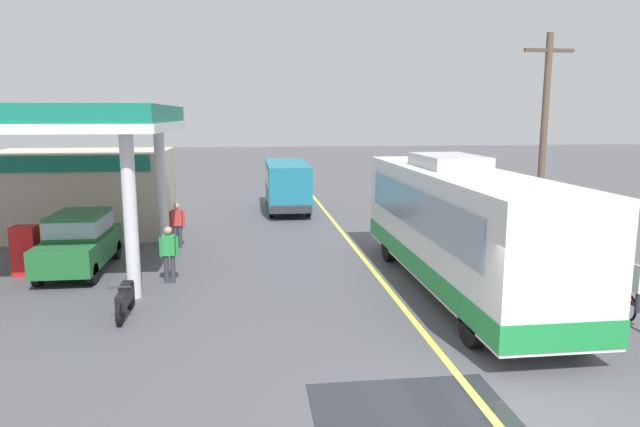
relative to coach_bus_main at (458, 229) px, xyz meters
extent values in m
plane|color=#4C4C51|center=(-1.90, 13.60, -1.72)|extent=(120.00, 120.00, 0.00)
cube|color=#D8CC4C|center=(-1.90, 8.60, -1.72)|extent=(0.16, 50.00, 0.01)
cube|color=white|center=(0.00, 0.01, 0.16)|extent=(2.50, 11.00, 2.90)
cube|color=#1E8C3F|center=(0.00, 0.01, -0.94)|extent=(2.54, 11.04, 0.56)
cube|color=#8C9EAD|center=(0.00, -5.43, 0.71)|extent=(2.30, 0.10, 1.40)
cube|color=#8C9EAD|center=(-1.27, 0.01, 0.61)|extent=(0.06, 9.35, 1.10)
cube|color=#8C9EAD|center=(1.27, 0.01, 0.61)|extent=(0.06, 9.35, 1.10)
cube|color=white|center=(0.00, -5.42, 1.41)|extent=(1.75, 0.08, 0.32)
cube|color=#B2B2B7|center=(0.00, 1.01, 1.79)|extent=(1.60, 2.80, 0.36)
cylinder|color=black|center=(-1.10, -3.89, -1.22)|extent=(0.30, 1.00, 1.00)
cylinder|color=black|center=(1.10, -3.89, -1.22)|extent=(0.30, 1.00, 1.00)
cylinder|color=black|center=(-1.10, 3.31, -1.22)|extent=(0.30, 1.00, 1.00)
cylinder|color=black|center=(1.10, 3.31, -1.22)|extent=(0.30, 1.00, 1.00)
cube|color=#147259|center=(-12.51, 3.05, 3.13)|extent=(9.00, 7.00, 0.50)
cube|color=white|center=(-12.51, 3.05, 2.76)|extent=(9.10, 7.10, 0.24)
cylinder|color=silver|center=(-8.81, 0.35, 0.58)|extent=(0.36, 0.36, 4.60)
cylinder|color=silver|center=(-8.81, 5.75, 0.58)|extent=(0.36, 0.36, 4.60)
cube|color=red|center=(-12.51, 3.05, -0.97)|extent=(0.70, 0.60, 1.50)
cube|color=beige|center=(-12.51, 9.25, -0.02)|extent=(7.00, 4.40, 3.40)
cube|color=#147259|center=(-12.51, 7.01, 1.33)|extent=(6.30, 0.10, 0.60)
cube|color=#1E602D|center=(-10.99, 3.21, -1.00)|extent=(1.70, 4.20, 0.80)
cube|color=#1E602D|center=(-10.99, 3.41, -0.25)|extent=(1.50, 2.31, 0.70)
cube|color=#8C9EAD|center=(-10.99, 3.41, -0.25)|extent=(1.53, 2.35, 0.49)
cylinder|color=black|center=(-11.74, 1.71, -1.40)|extent=(0.20, 0.64, 0.64)
cylinder|color=black|center=(-10.24, 1.71, -1.40)|extent=(0.20, 0.64, 0.64)
cylinder|color=black|center=(-11.74, 4.71, -1.40)|extent=(0.20, 0.64, 0.64)
cylinder|color=black|center=(-10.24, 4.71, -1.40)|extent=(0.20, 0.64, 0.64)
cube|color=teal|center=(-3.80, 13.91, -0.33)|extent=(2.00, 6.00, 2.10)
cube|color=#8C9EAD|center=(-3.80, 13.91, 0.07)|extent=(2.04, 5.10, 0.80)
cube|color=#2D2D33|center=(-3.80, 10.86, -1.18)|extent=(1.90, 0.16, 0.36)
cylinder|color=black|center=(-4.68, 11.91, -1.34)|extent=(0.22, 0.76, 0.76)
cylinder|color=black|center=(-2.92, 11.91, -1.34)|extent=(0.22, 0.76, 0.76)
cylinder|color=black|center=(-4.68, 15.91, -1.34)|extent=(0.22, 0.76, 0.76)
cylinder|color=black|center=(-2.92, 15.91, -1.34)|extent=(0.22, 0.76, 0.76)
torus|color=black|center=(3.05, -2.97, -1.36)|extent=(0.06, 0.72, 0.72)
cylinder|color=#2D2D38|center=(2.95, -3.47, -1.04)|extent=(0.12, 0.12, 0.55)
cylinder|color=black|center=(-8.74, -1.74, -1.42)|extent=(0.10, 0.60, 0.60)
cylinder|color=black|center=(-8.74, -0.54, -1.42)|extent=(0.10, 0.60, 0.60)
cube|color=black|center=(-8.74, -1.14, -1.22)|extent=(0.20, 1.30, 0.36)
cube|color=black|center=(-8.74, -0.99, -1.00)|extent=(0.24, 0.60, 0.12)
cylinder|color=#2D2D33|center=(-8.74, -1.69, -0.82)|extent=(0.55, 0.04, 0.04)
cylinder|color=#33333F|center=(-8.45, 6.13, -1.31)|extent=(0.14, 0.14, 0.82)
cylinder|color=#33333F|center=(-8.27, 6.13, -1.31)|extent=(0.14, 0.14, 0.82)
cube|color=#BF3333|center=(-8.36, 6.13, -0.60)|extent=(0.36, 0.22, 0.60)
sphere|color=tan|center=(-8.36, 6.13, -0.17)|extent=(0.22, 0.22, 0.22)
cylinder|color=#BF3333|center=(-8.59, 6.13, -0.65)|extent=(0.09, 0.09, 0.58)
cylinder|color=#BF3333|center=(-8.13, 6.13, -0.65)|extent=(0.09, 0.09, 0.58)
cylinder|color=#33333F|center=(-8.14, 1.60, -1.31)|extent=(0.14, 0.14, 0.82)
cylinder|color=#33333F|center=(-7.96, 1.60, -1.31)|extent=(0.14, 0.14, 0.82)
cube|color=#268C3F|center=(-8.05, 1.60, -0.60)|extent=(0.36, 0.22, 0.60)
sphere|color=tan|center=(-8.05, 1.60, -0.17)|extent=(0.22, 0.22, 0.22)
cylinder|color=#268C3F|center=(-8.28, 1.60, -0.65)|extent=(0.09, 0.09, 0.58)
cylinder|color=#268C3F|center=(-7.82, 1.60, -0.65)|extent=(0.09, 0.09, 0.58)
cylinder|color=brown|center=(4.72, 4.41, 2.09)|extent=(0.24, 0.24, 7.63)
cube|color=#4C3D33|center=(4.72, 4.41, 5.31)|extent=(1.80, 0.12, 0.12)
camera|label=1|loc=(-5.71, -14.74, 3.09)|focal=31.84mm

